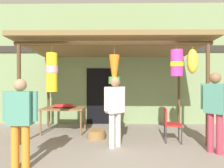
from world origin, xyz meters
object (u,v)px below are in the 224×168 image
object	(u,v)px
folding_chair	(169,122)
shopper_by_bananas	(115,106)
flower_heap_on_table	(64,106)
wicker_basket_by_table	(96,134)
vendor_in_orange	(215,105)
customer_foreground	(20,116)
display_table	(64,110)

from	to	relation	value
folding_chair	shopper_by_bananas	xyz separation A→B (m)	(-1.37, -0.41, 0.44)
flower_heap_on_table	wicker_basket_by_table	xyz separation A→B (m)	(1.04, -0.62, -0.68)
vendor_in_orange	customer_foreground	size ratio (longest dim) A/B	1.10
flower_heap_on_table	customer_foreground	distance (m)	2.42
wicker_basket_by_table	shopper_by_bananas	world-z (taller)	shopper_by_bananas
customer_foreground	flower_heap_on_table	bearing A→B (deg)	88.09
flower_heap_on_table	folding_chair	bearing A→B (deg)	-16.71
folding_chair	customer_foreground	xyz separation A→B (m)	(-2.98, -1.54, 0.40)
display_table	folding_chair	world-z (taller)	folding_chair
flower_heap_on_table	vendor_in_orange	size ratio (longest dim) A/B	0.40
flower_heap_on_table	shopper_by_bananas	bearing A→B (deg)	-39.92
shopper_by_bananas	folding_chair	bearing A→B (deg)	16.85
wicker_basket_by_table	folding_chair	bearing A→B (deg)	-7.64
display_table	wicker_basket_by_table	xyz separation A→B (m)	(1.02, -0.61, -0.55)
display_table	folding_chair	xyz separation A→B (m)	(2.89, -0.86, -0.16)
display_table	customer_foreground	size ratio (longest dim) A/B	0.80
wicker_basket_by_table	shopper_by_bananas	xyz separation A→B (m)	(0.50, -0.66, 0.83)
shopper_by_bananas	wicker_basket_by_table	bearing A→B (deg)	126.72
folding_chair	vendor_in_orange	size ratio (longest dim) A/B	0.50
customer_foreground	wicker_basket_by_table	bearing A→B (deg)	57.93
wicker_basket_by_table	customer_foreground	bearing A→B (deg)	-122.07
customer_foreground	folding_chair	bearing A→B (deg)	27.31
display_table	shopper_by_bananas	world-z (taller)	shopper_by_bananas
display_table	folding_chair	size ratio (longest dim) A/B	1.47
wicker_basket_by_table	customer_foreground	xyz separation A→B (m)	(-1.12, -1.79, 0.79)
folding_chair	flower_heap_on_table	bearing A→B (deg)	163.29
display_table	wicker_basket_by_table	size ratio (longest dim) A/B	2.58
wicker_basket_by_table	vendor_in_orange	xyz separation A→B (m)	(2.59, -1.00, 0.89)
wicker_basket_by_table	vendor_in_orange	bearing A→B (deg)	-21.17
flower_heap_on_table	customer_foreground	world-z (taller)	customer_foreground
vendor_in_orange	wicker_basket_by_table	bearing A→B (deg)	158.83
flower_heap_on_table	customer_foreground	size ratio (longest dim) A/B	0.44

